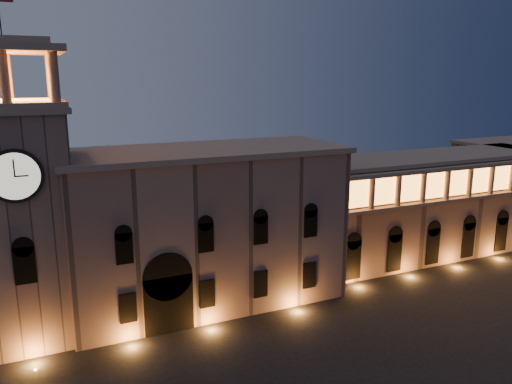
{
  "coord_description": "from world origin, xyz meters",
  "views": [
    {
      "loc": [
        -18.82,
        -29.32,
        24.99
      ],
      "look_at": [
        1.5,
        16.0,
        13.64
      ],
      "focal_mm": 35.0,
      "sensor_mm": 36.0,
      "label": 1
    }
  ],
  "objects": [
    {
      "name": "government_building",
      "position": [
        -2.08,
        21.93,
        8.77
      ],
      "size": [
        30.8,
        12.8,
        17.6
      ],
      "color": "#7B5D50",
      "rests_on": "ground"
    },
    {
      "name": "clock_tower",
      "position": [
        -20.5,
        20.98,
        12.5
      ],
      "size": [
        9.8,
        9.8,
        32.4
      ],
      "color": "#7B5D50",
      "rests_on": "ground"
    },
    {
      "name": "colonnade_wing",
      "position": [
        32.0,
        23.92,
        7.33
      ],
      "size": [
        40.6,
        11.5,
        14.5
      ],
      "color": "brown",
      "rests_on": "ground"
    }
  ]
}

